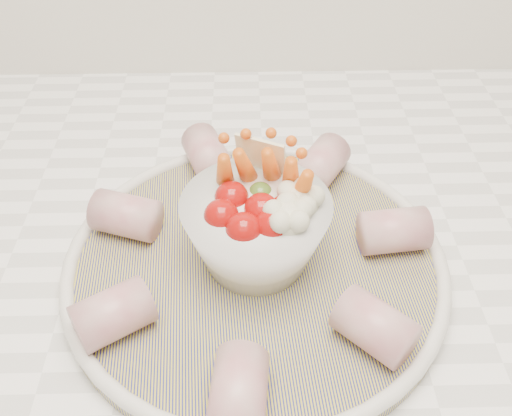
{
  "coord_description": "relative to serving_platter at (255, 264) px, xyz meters",
  "views": [
    {
      "loc": [
        0.09,
        1.08,
        1.29
      ],
      "look_at": [
        0.1,
        1.41,
        0.99
      ],
      "focal_mm": 40.0,
      "sensor_mm": 36.0,
      "label": 1
    }
  ],
  "objects": [
    {
      "name": "serving_platter",
      "position": [
        0.0,
        0.0,
        0.0
      ],
      "size": [
        0.34,
        0.34,
        0.02
      ],
      "color": "navy",
      "rests_on": "kitchen_counter"
    },
    {
      "name": "veggie_bowl",
      "position": [
        0.0,
        0.0,
        0.04
      ],
      "size": [
        0.12,
        0.12,
        0.1
      ],
      "color": "white",
      "rests_on": "serving_platter"
    },
    {
      "name": "cured_meat_rolls",
      "position": [
        -0.0,
        0.0,
        0.02
      ],
      "size": [
        0.29,
        0.32,
        0.04
      ],
      "color": "#AC4E5B",
      "rests_on": "serving_platter"
    }
  ]
}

